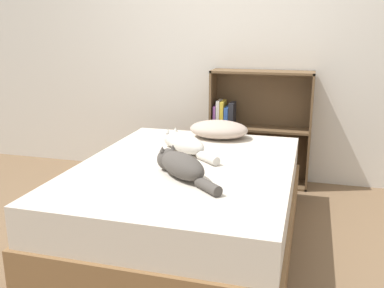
# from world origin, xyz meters

# --- Properties ---
(ground_plane) EXTENTS (8.00, 8.00, 0.00)m
(ground_plane) POSITION_xyz_m (0.00, 0.00, 0.00)
(ground_plane) COLOR brown
(wall_back) EXTENTS (8.00, 0.06, 2.50)m
(wall_back) POSITION_xyz_m (0.00, 1.38, 1.25)
(wall_back) COLOR silver
(wall_back) RESTS_ON ground_plane
(bed) EXTENTS (1.40, 1.87, 0.52)m
(bed) POSITION_xyz_m (0.00, 0.00, 0.26)
(bed) COLOR brown
(bed) RESTS_ON ground_plane
(pillow) EXTENTS (0.47, 0.34, 0.14)m
(pillow) POSITION_xyz_m (0.06, 0.73, 0.59)
(pillow) COLOR #B29E8E
(pillow) RESTS_ON bed
(cat_light) EXTENTS (0.53, 0.48, 0.14)m
(cat_light) POSITION_xyz_m (-0.10, 0.27, 0.59)
(cat_light) COLOR beige
(cat_light) RESTS_ON bed
(cat_dark) EXTENTS (0.50, 0.47, 0.16)m
(cat_dark) POSITION_xyz_m (0.03, -0.24, 0.60)
(cat_dark) COLOR #47423D
(cat_dark) RESTS_ON bed
(bookshelf) EXTENTS (0.89, 0.26, 1.02)m
(bookshelf) POSITION_xyz_m (0.30, 1.25, 0.53)
(bookshelf) COLOR brown
(bookshelf) RESTS_ON ground_plane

